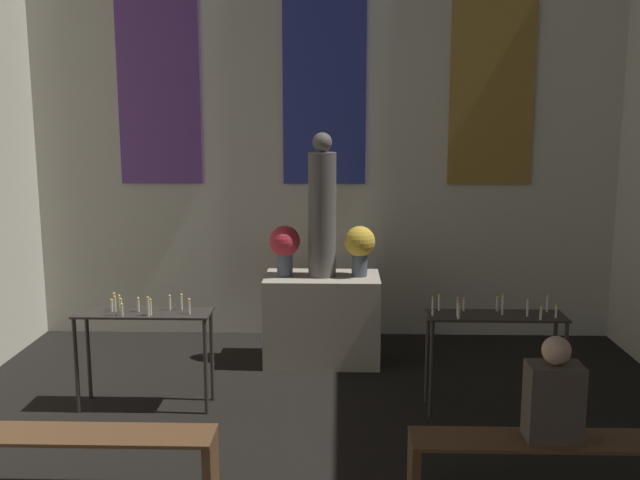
% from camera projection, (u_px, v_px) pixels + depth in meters
% --- Properties ---
extents(wall_back, '(7.00, 0.16, 5.67)m').
position_uv_depth(wall_back, '(324.00, 92.00, 8.16)').
color(wall_back, beige).
rests_on(wall_back, ground_plane).
extents(altar, '(1.21, 0.71, 0.93)m').
position_uv_depth(altar, '(322.00, 318.00, 7.59)').
color(altar, '#ADA38E').
rests_on(altar, ground_plane).
extents(statue, '(0.29, 0.29, 1.50)m').
position_uv_depth(statue, '(322.00, 210.00, 7.38)').
color(statue, '#5B5651').
rests_on(statue, altar).
extents(flower_vase_left, '(0.32, 0.32, 0.53)m').
position_uv_depth(flower_vase_left, '(285.00, 245.00, 7.46)').
color(flower_vase_left, '#4C5666').
rests_on(flower_vase_left, altar).
extents(flower_vase_right, '(0.32, 0.32, 0.53)m').
position_uv_depth(flower_vase_right, '(360.00, 245.00, 7.44)').
color(flower_vase_right, '#4C5666').
rests_on(flower_vase_right, altar).
extents(candle_rack_left, '(1.20, 0.36, 1.06)m').
position_uv_depth(candle_rack_left, '(144.00, 328.00, 6.33)').
color(candle_rack_left, '#332D28').
rests_on(candle_rack_left, ground_plane).
extents(candle_rack_right, '(1.20, 0.36, 1.07)m').
position_uv_depth(candle_rack_right, '(495.00, 331.00, 6.25)').
color(candle_rack_right, '#332D28').
rests_on(candle_rack_right, ground_plane).
extents(pew_back_left, '(2.33, 0.36, 0.45)m').
position_uv_depth(pew_back_left, '(47.00, 448.00, 4.91)').
color(pew_back_left, brown).
rests_on(pew_back_left, ground_plane).
extents(pew_back_right, '(2.33, 0.36, 0.45)m').
position_uv_depth(pew_back_right, '(582.00, 455.00, 4.81)').
color(pew_back_right, brown).
rests_on(pew_back_right, ground_plane).
extents(person_seated, '(0.36, 0.24, 0.72)m').
position_uv_depth(person_seated, '(554.00, 395.00, 4.74)').
color(person_seated, '#4C4238').
rests_on(person_seated, pew_back_right).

